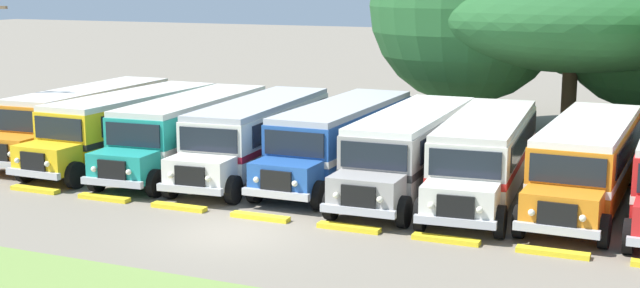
# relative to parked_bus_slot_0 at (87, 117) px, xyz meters

# --- Properties ---
(ground_plane) EXTENTS (220.00, 220.00, 0.00)m
(ground_plane) POSITION_rel_parked_bus_slot_0_xyz_m (12.01, -8.36, -1.58)
(ground_plane) COLOR slate
(parked_bus_slot_0) EXTENTS (3.06, 10.89, 2.82)m
(parked_bus_slot_0) POSITION_rel_parked_bus_slot_0_xyz_m (0.00, 0.00, 0.00)
(parked_bus_slot_0) COLOR orange
(parked_bus_slot_0) RESTS_ON ground_plane
(parked_bus_slot_1) EXTENTS (2.87, 10.86, 2.82)m
(parked_bus_slot_1) POSITION_rel_parked_bus_slot_0_xyz_m (2.84, -0.79, 0.00)
(parked_bus_slot_1) COLOR yellow
(parked_bus_slot_1) RESTS_ON ground_plane
(parked_bus_slot_2) EXTENTS (3.27, 10.93, 2.82)m
(parked_bus_slot_2) POSITION_rel_parked_bus_slot_0_xyz_m (5.82, -0.81, 0.00)
(parked_bus_slot_2) COLOR teal
(parked_bus_slot_2) RESTS_ON ground_plane
(parked_bus_slot_3) EXTENTS (3.33, 10.94, 2.82)m
(parked_bus_slot_3) POSITION_rel_parked_bus_slot_0_xyz_m (8.78, -0.57, 0.00)
(parked_bus_slot_3) COLOR silver
(parked_bus_slot_3) RESTS_ON ground_plane
(parked_bus_slot_4) EXTENTS (2.71, 10.84, 2.82)m
(parked_bus_slot_4) POSITION_rel_parked_bus_slot_0_xyz_m (12.11, -0.01, 0.00)
(parked_bus_slot_4) COLOR #23519E
(parked_bus_slot_4) RESTS_ON ground_plane
(parked_bus_slot_5) EXTENTS (2.90, 10.87, 2.82)m
(parked_bus_slot_5) POSITION_rel_parked_bus_slot_0_xyz_m (15.19, -0.88, 0.00)
(parked_bus_slot_5) COLOR #9E9993
(parked_bus_slot_5) RESTS_ON ground_plane
(parked_bus_slot_6) EXTENTS (3.38, 10.95, 2.82)m
(parked_bus_slot_6) POSITION_rel_parked_bus_slot_0_xyz_m (17.89, -0.89, 0.00)
(parked_bus_slot_6) COLOR silver
(parked_bus_slot_6) RESTS_ON ground_plane
(parked_bus_slot_7) EXTENTS (2.93, 10.87, 2.82)m
(parked_bus_slot_7) POSITION_rel_parked_bus_slot_0_xyz_m (21.30, -0.53, 0.00)
(parked_bus_slot_7) COLOR orange
(parked_bus_slot_7) RESTS_ON ground_plane
(curb_wheelstop_1) EXTENTS (2.00, 0.36, 0.15)m
(curb_wheelstop_1) POSITION_rel_parked_bus_slot_0_xyz_m (2.88, -6.67, -1.51)
(curb_wheelstop_1) COLOR yellow
(curb_wheelstop_1) RESTS_ON ground_plane
(curb_wheelstop_2) EXTENTS (2.00, 0.36, 0.15)m
(curb_wheelstop_2) POSITION_rel_parked_bus_slot_0_xyz_m (5.92, -6.67, -1.51)
(curb_wheelstop_2) COLOR yellow
(curb_wheelstop_2) RESTS_ON ground_plane
(curb_wheelstop_3) EXTENTS (2.00, 0.36, 0.15)m
(curb_wheelstop_3) POSITION_rel_parked_bus_slot_0_xyz_m (8.97, -6.67, -1.51)
(curb_wheelstop_3) COLOR yellow
(curb_wheelstop_3) RESTS_ON ground_plane
(curb_wheelstop_4) EXTENTS (2.00, 0.36, 0.15)m
(curb_wheelstop_4) POSITION_rel_parked_bus_slot_0_xyz_m (12.01, -6.67, -1.51)
(curb_wheelstop_4) COLOR yellow
(curb_wheelstop_4) RESTS_ON ground_plane
(curb_wheelstop_5) EXTENTS (2.00, 0.36, 0.15)m
(curb_wheelstop_5) POSITION_rel_parked_bus_slot_0_xyz_m (15.05, -6.67, -1.51)
(curb_wheelstop_5) COLOR yellow
(curb_wheelstop_5) RESTS_ON ground_plane
(curb_wheelstop_6) EXTENTS (2.00, 0.36, 0.15)m
(curb_wheelstop_6) POSITION_rel_parked_bus_slot_0_xyz_m (18.09, -6.67, -1.51)
(curb_wheelstop_6) COLOR yellow
(curb_wheelstop_6) RESTS_ON ground_plane
(curb_wheelstop_7) EXTENTS (2.00, 0.36, 0.15)m
(curb_wheelstop_7) POSITION_rel_parked_bus_slot_0_xyz_m (21.14, -6.67, -1.51)
(curb_wheelstop_7) COLOR yellow
(curb_wheelstop_7) RESTS_ON ground_plane
(broad_shade_tree) EXTENTS (16.89, 14.65, 10.92)m
(broad_shade_tree) POSITION_rel_parked_bus_slot_0_xyz_m (18.59, 11.76, 4.48)
(broad_shade_tree) COLOR brown
(broad_shade_tree) RESTS_ON ground_plane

